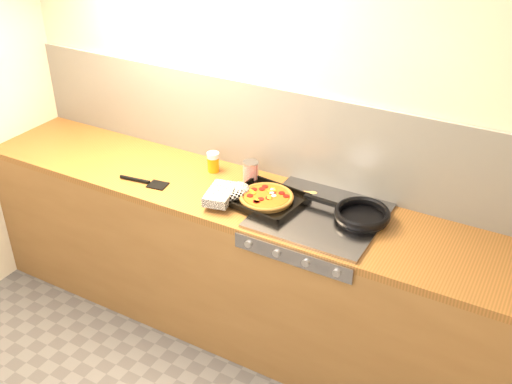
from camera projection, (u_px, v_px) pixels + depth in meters
The scene contains 9 objects.
room_shell at pixel (268, 131), 3.23m from camera, with size 3.20×3.20×3.20m.
counter_run at pixel (242, 263), 3.37m from camera, with size 3.20×0.62×0.90m.
stovetop at pixel (320, 216), 2.95m from camera, with size 0.60×0.56×0.02m, color gray.
pizza_on_tray at pixel (254, 196), 3.04m from camera, with size 0.49×0.40×0.06m.
frying_pan at pixel (361, 215), 2.89m from camera, with size 0.46×0.28×0.04m.
tomato_can at pixel (251, 172), 3.22m from camera, with size 0.10×0.10×0.12m.
juice_glass at pixel (213, 162), 3.33m from camera, with size 0.08×0.08×0.11m.
wooden_spoon at pixel (296, 192), 3.14m from camera, with size 0.29×0.12×0.02m.
black_spatula at pixel (144, 182), 3.24m from camera, with size 0.29×0.10×0.02m.
Camera 1 is at (1.40, -1.22, 2.49)m, focal length 42.00 mm.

